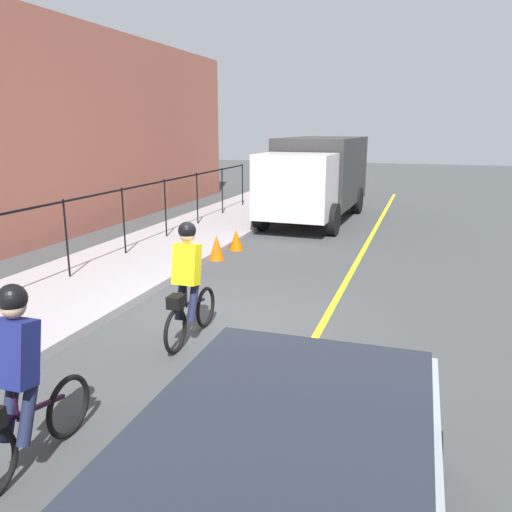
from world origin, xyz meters
The scene contains 9 objects.
ground_plane centered at (0.00, 0.00, 0.00)m, with size 80.00×80.00×0.00m, color #3A3D3D.
lane_line_centre centered at (0.00, -1.60, 0.00)m, with size 36.00×0.12×0.01m, color yellow.
sidewalk centered at (0.00, 3.40, 0.07)m, with size 40.00×3.20×0.15m, color gray.
iron_fence centered at (1.00, 3.80, 1.36)m, with size 21.14×0.04×1.60m.
cyclist_lead centered at (-0.91, 0.18, 0.91)m, with size 1.71×0.36×1.83m.
cyclist_follow centered at (-4.15, 0.31, 0.91)m, with size 1.71×0.36×1.83m.
box_truck_background centered at (10.07, 0.56, 1.55)m, with size 6.78×2.72×2.78m.
traffic_cone_near centered at (4.90, 1.59, 0.27)m, with size 0.36×0.36×0.54m, color #EE5200.
traffic_cone_far centered at (3.78, 1.68, 0.31)m, with size 0.36×0.36×0.62m, color #E65306.
Camera 1 is at (-7.52, -3.06, 3.15)m, focal length 36.33 mm.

